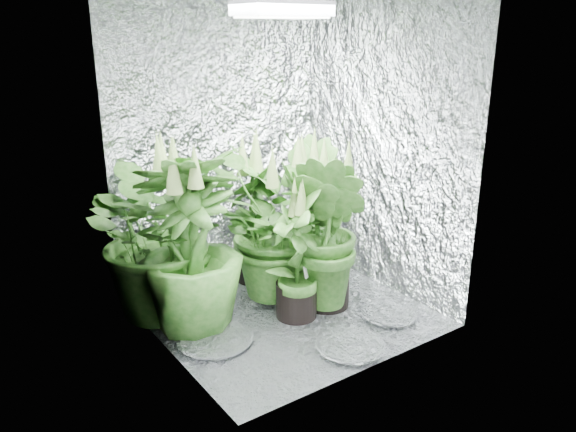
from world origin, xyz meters
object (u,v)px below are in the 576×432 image
(plant_d, at_px, (191,246))
(circulation_fan, at_px, (307,244))
(plant_c, at_px, (306,212))
(plant_f, at_px, (297,257))
(plant_e, at_px, (276,229))
(plant_a, at_px, (160,232))
(grow_lamp, at_px, (282,9))
(plant_b, at_px, (254,214))
(plant_g, at_px, (328,233))

(plant_d, bearing_deg, circulation_fan, 21.22)
(plant_c, height_order, plant_d, plant_d)
(plant_c, height_order, plant_f, plant_c)
(plant_e, height_order, plant_f, plant_e)
(plant_a, bearing_deg, plant_d, -76.81)
(grow_lamp, distance_m, plant_d, 1.41)
(plant_a, height_order, plant_b, plant_a)
(plant_c, distance_m, plant_g, 0.46)
(plant_e, bearing_deg, plant_a, 164.75)
(grow_lamp, relative_size, circulation_fan, 1.44)
(plant_g, bearing_deg, circulation_fan, 63.22)
(plant_f, relative_size, circulation_fan, 2.57)
(grow_lamp, height_order, plant_b, grow_lamp)
(plant_e, xyz_separation_m, plant_g, (0.20, -0.29, 0.02))
(plant_a, bearing_deg, plant_g, -27.76)
(grow_lamp, xyz_separation_m, plant_b, (0.11, 0.52, -1.33))
(plant_b, height_order, plant_d, plant_d)
(plant_e, bearing_deg, plant_c, 22.04)
(plant_a, relative_size, plant_g, 1.06)
(plant_f, height_order, circulation_fan, plant_f)
(plant_g, distance_m, circulation_fan, 0.82)
(grow_lamp, xyz_separation_m, plant_e, (0.07, 0.19, -1.34))
(plant_c, distance_m, plant_e, 0.39)
(circulation_fan, bearing_deg, plant_d, -143.41)
(plant_a, xyz_separation_m, plant_f, (0.67, -0.49, -0.15))
(grow_lamp, xyz_separation_m, circulation_fan, (0.61, 0.56, -1.68))
(plant_g, bearing_deg, plant_e, 125.15)
(plant_a, bearing_deg, plant_f, -36.58)
(plant_b, bearing_deg, plant_e, -96.77)
(plant_d, bearing_deg, plant_b, 31.27)
(plant_b, distance_m, plant_c, 0.37)
(plant_a, relative_size, plant_d, 1.00)
(grow_lamp, distance_m, plant_g, 1.35)
(plant_e, height_order, circulation_fan, plant_e)
(grow_lamp, bearing_deg, plant_f, -76.96)
(plant_a, height_order, plant_d, same)
(plant_d, xyz_separation_m, plant_g, (0.85, -0.20, -0.04))
(plant_a, height_order, plant_e, plant_a)
(plant_f, bearing_deg, plant_b, 82.20)
(plant_b, bearing_deg, plant_f, -97.80)
(plant_b, relative_size, plant_g, 0.98)
(plant_f, xyz_separation_m, circulation_fan, (0.58, 0.67, -0.26))
(grow_lamp, xyz_separation_m, plant_a, (-0.64, 0.38, -1.27))
(plant_e, relative_size, plant_f, 1.30)
(grow_lamp, relative_size, plant_e, 0.43)
(plant_b, bearing_deg, plant_d, -148.73)
(plant_f, distance_m, plant_g, 0.27)
(circulation_fan, bearing_deg, plant_a, -156.69)
(plant_c, xyz_separation_m, circulation_fan, (0.18, 0.22, -0.35))
(plant_g, bearing_deg, plant_c, 70.31)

